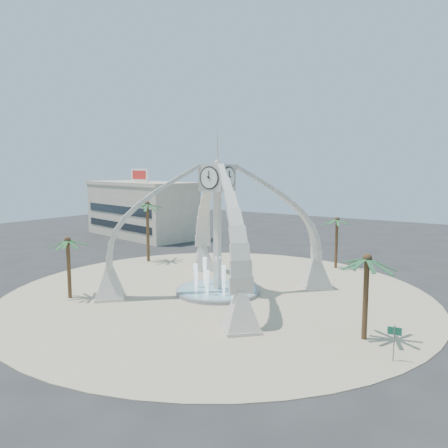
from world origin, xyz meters
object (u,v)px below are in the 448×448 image
Objects in this scene: fountain at (218,290)px; palm_east at (367,259)px; palm_north at (337,220)px; palm_west at (147,205)px; palm_south at (68,241)px; clock_tower at (217,226)px; street_sign at (394,336)px.

palm_east is at bearing -13.50° from fountain.
palm_north is at bearing 114.87° from palm_east.
palm_east is 1.00× the size of palm_north.
palm_west reaches higher than palm_north.
palm_south is at bearing -121.95° from palm_north.
palm_east is at bearing -65.13° from palm_north.
palm_north reaches higher than palm_east.
palm_west is 1.26× the size of palm_north.
palm_west is (-15.59, 6.74, 0.88)m from clock_tower.
palm_east is (15.06, -3.61, -0.76)m from clock_tower.
fountain is at bearing -108.81° from palm_north.
palm_east reaches higher than fountain.
fountain reaches higher than street_sign.
clock_tower is 2.24× the size of fountain.
street_sign is (33.20, -12.89, -5.67)m from palm_west.
clock_tower is at bearing -90.00° from fountain.
palm_east is 25.94m from palm_south.
palm_east is at bearing 11.98° from palm_south.
fountain is 18.40m from palm_west.
palm_west is 1.35× the size of palm_south.
street_sign is at bearing -62.35° from palm_north.
palm_east is at bearing 126.31° from street_sign.
clock_tower reaches higher than palm_north.
clock_tower is 2.16× the size of palm_west.
street_sign is at bearing -44.89° from palm_east.
fountain is 14.61m from palm_south.
palm_east is 0.79× the size of palm_west.
fountain is at bearing 166.50° from palm_east.
clock_tower is 7.57× the size of street_sign.
palm_north is 1.07× the size of palm_south.
palm_south reaches higher than fountain.
palm_south is at bearing -138.92° from fountain.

